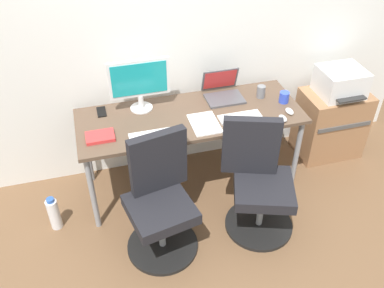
{
  "coord_description": "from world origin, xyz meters",
  "views": [
    {
      "loc": [
        -0.73,
        -2.7,
        2.62
      ],
      "look_at": [
        0.0,
        -0.05,
        0.48
      ],
      "focal_mm": 39.54,
      "sensor_mm": 36.0,
      "label": 1
    }
  ],
  "objects_px": {
    "office_chair_right": "(258,183)",
    "desktop_monitor": "(139,81)",
    "office_chair_left": "(160,202)",
    "coffee_mug": "(284,97)",
    "water_bottle_on_floor": "(54,214)",
    "open_laptop": "(223,91)",
    "printer": "(341,82)",
    "side_cabinet": "(330,123)"
  },
  "relations": [
    {
      "from": "office_chair_right",
      "to": "coffee_mug",
      "type": "relative_size",
      "value": 10.22
    },
    {
      "from": "water_bottle_on_floor",
      "to": "coffee_mug",
      "type": "distance_m",
      "value": 2.08
    },
    {
      "from": "office_chair_right",
      "to": "printer",
      "type": "bearing_deg",
      "value": 33.26
    },
    {
      "from": "office_chair_left",
      "to": "coffee_mug",
      "type": "distance_m",
      "value": 1.35
    },
    {
      "from": "office_chair_right",
      "to": "desktop_monitor",
      "type": "distance_m",
      "value": 1.2
    },
    {
      "from": "desktop_monitor",
      "to": "open_laptop",
      "type": "bearing_deg",
      "value": 0.23
    },
    {
      "from": "office_chair_left",
      "to": "water_bottle_on_floor",
      "type": "xyz_separation_m",
      "value": [
        -0.79,
        0.37,
        -0.28
      ]
    },
    {
      "from": "water_bottle_on_floor",
      "to": "printer",
      "type": "bearing_deg",
      "value": 6.72
    },
    {
      "from": "open_laptop",
      "to": "coffee_mug",
      "type": "distance_m",
      "value": 0.51
    },
    {
      "from": "coffee_mug",
      "to": "open_laptop",
      "type": "bearing_deg",
      "value": 154.49
    },
    {
      "from": "water_bottle_on_floor",
      "to": "coffee_mug",
      "type": "height_order",
      "value": "coffee_mug"
    },
    {
      "from": "office_chair_right",
      "to": "water_bottle_on_floor",
      "type": "height_order",
      "value": "office_chair_right"
    },
    {
      "from": "side_cabinet",
      "to": "water_bottle_on_floor",
      "type": "xyz_separation_m",
      "value": [
        -2.57,
        -0.3,
        -0.18
      ]
    },
    {
      "from": "open_laptop",
      "to": "coffee_mug",
      "type": "bearing_deg",
      "value": -25.51
    },
    {
      "from": "open_laptop",
      "to": "water_bottle_on_floor",
      "type": "bearing_deg",
      "value": -165.1
    },
    {
      "from": "coffee_mug",
      "to": "office_chair_left",
      "type": "bearing_deg",
      "value": -155.08
    },
    {
      "from": "office_chair_right",
      "to": "side_cabinet",
      "type": "distance_m",
      "value": 1.23
    },
    {
      "from": "office_chair_right",
      "to": "side_cabinet",
      "type": "relative_size",
      "value": 1.44
    },
    {
      "from": "printer",
      "to": "open_laptop",
      "type": "distance_m",
      "value": 1.07
    },
    {
      "from": "side_cabinet",
      "to": "printer",
      "type": "bearing_deg",
      "value": -90.0
    },
    {
      "from": "office_chair_left",
      "to": "desktop_monitor",
      "type": "distance_m",
      "value": 0.95
    },
    {
      "from": "desktop_monitor",
      "to": "coffee_mug",
      "type": "relative_size",
      "value": 5.22
    },
    {
      "from": "water_bottle_on_floor",
      "to": "desktop_monitor",
      "type": "relative_size",
      "value": 0.65
    },
    {
      "from": "office_chair_right",
      "to": "desktop_monitor",
      "type": "bearing_deg",
      "value": 133.7
    },
    {
      "from": "office_chair_right",
      "to": "office_chair_left",
      "type": "bearing_deg",
      "value": 179.84
    },
    {
      "from": "office_chair_left",
      "to": "office_chair_right",
      "type": "height_order",
      "value": "same"
    },
    {
      "from": "office_chair_right",
      "to": "coffee_mug",
      "type": "height_order",
      "value": "office_chair_right"
    },
    {
      "from": "printer",
      "to": "water_bottle_on_floor",
      "type": "height_order",
      "value": "printer"
    },
    {
      "from": "open_laptop",
      "to": "coffee_mug",
      "type": "xyz_separation_m",
      "value": [
        0.46,
        -0.22,
        -0.01
      ]
    },
    {
      "from": "office_chair_left",
      "to": "coffee_mug",
      "type": "xyz_separation_m",
      "value": [
        1.18,
        0.55,
        0.36
      ]
    },
    {
      "from": "desktop_monitor",
      "to": "coffee_mug",
      "type": "bearing_deg",
      "value": -10.64
    },
    {
      "from": "water_bottle_on_floor",
      "to": "open_laptop",
      "type": "relative_size",
      "value": 1.0
    },
    {
      "from": "printer",
      "to": "water_bottle_on_floor",
      "type": "relative_size",
      "value": 1.29
    },
    {
      "from": "side_cabinet",
      "to": "desktop_monitor",
      "type": "xyz_separation_m",
      "value": [
        -1.76,
        0.09,
        0.66
      ]
    },
    {
      "from": "desktop_monitor",
      "to": "open_laptop",
      "type": "height_order",
      "value": "desktop_monitor"
    },
    {
      "from": "water_bottle_on_floor",
      "to": "desktop_monitor",
      "type": "distance_m",
      "value": 1.24
    },
    {
      "from": "desktop_monitor",
      "to": "coffee_mug",
      "type": "distance_m",
      "value": 1.19
    },
    {
      "from": "office_chair_right",
      "to": "side_cabinet",
      "type": "bearing_deg",
      "value": 33.3
    },
    {
      "from": "open_laptop",
      "to": "office_chair_right",
      "type": "bearing_deg",
      "value": -87.11
    },
    {
      "from": "printer",
      "to": "open_laptop",
      "type": "bearing_deg",
      "value": 174.71
    },
    {
      "from": "open_laptop",
      "to": "side_cabinet",
      "type": "bearing_deg",
      "value": -5.24
    },
    {
      "from": "side_cabinet",
      "to": "desktop_monitor",
      "type": "relative_size",
      "value": 1.36
    }
  ]
}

